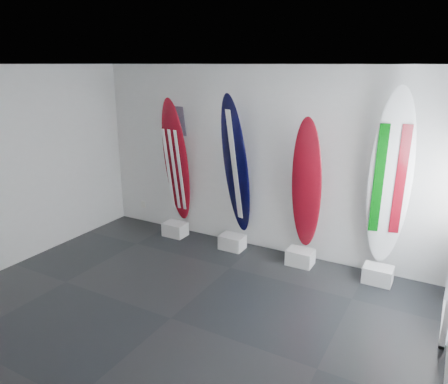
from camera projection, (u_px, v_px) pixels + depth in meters
The scene contains 13 objects.
floor at pixel (171, 318), 5.20m from camera, with size 6.00×6.00×0.00m, color black.
ceiling at pixel (160, 64), 4.32m from camera, with size 6.00×6.00×0.00m, color white.
wall_back at pixel (258, 160), 6.85m from camera, with size 6.00×6.00×0.00m, color silver.
wall_left at pixel (0, 171), 6.16m from camera, with size 5.00×5.00×0.00m, color silver.
display_block_usa at pixel (175, 229), 7.67m from camera, with size 0.40×0.30×0.24m, color silver.
surfboard_usa at pixel (176, 162), 7.40m from camera, with size 0.51×0.08×2.26m, color maroon.
display_block_navy at pixel (232, 242), 7.12m from camera, with size 0.40×0.30×0.24m, color silver.
surfboard_navy at pixel (236, 166), 6.83m from camera, with size 0.54×0.08×2.38m, color black.
display_block_swiss at pixel (300, 257), 6.57m from camera, with size 0.40×0.30×0.24m, color silver.
surfboard_swiss at pixel (306, 185), 6.32m from camera, with size 0.47×0.08×2.07m, color maroon.
display_block_italy at pixel (378, 275), 6.03m from camera, with size 0.40×0.30×0.24m, color silver.
surfboard_italy at pixel (390, 180), 5.71m from camera, with size 0.57×0.08×2.53m, color white.
wall_outlet at pixel (143, 204), 8.31m from camera, with size 0.09×0.02×0.13m, color silver.
Camera 1 is at (2.77, -3.63, 3.01)m, focal length 33.85 mm.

